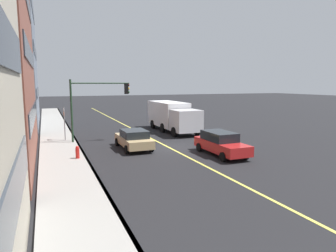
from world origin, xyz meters
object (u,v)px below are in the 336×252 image
object	(u,v)px
car_red	(221,143)
traffic_light_mast	(96,99)
truck_white	(172,116)
fire_hydrant	(78,153)
street_sign_post	(64,121)
car_tan	(134,139)

from	to	relation	value
car_red	traffic_light_mast	bearing A→B (deg)	42.28
truck_white	fire_hydrant	bearing A→B (deg)	130.54
truck_white	street_sign_post	size ratio (longest dim) A/B	2.93
traffic_light_mast	fire_hydrant	xyz separation A→B (m)	(-5.63, 2.16, -3.11)
fire_hydrant	car_tan	bearing A→B (deg)	-64.52
car_tan	fire_hydrant	bearing A→B (deg)	115.48
car_red	fire_hydrant	xyz separation A→B (m)	(2.06, 9.15, -0.34)
car_red	traffic_light_mast	xyz separation A→B (m)	(7.69, 6.99, 2.77)
car_red	street_sign_post	xyz separation A→B (m)	(8.90, 9.45, 0.89)
traffic_light_mast	street_sign_post	distance (m)	3.33
truck_white	street_sign_post	xyz separation A→B (m)	(-1.82, 10.44, 0.11)
truck_white	fire_hydrant	size ratio (longest dim) A/B	8.97
car_tan	truck_white	size ratio (longest dim) A/B	0.53
car_tan	fire_hydrant	distance (m)	4.68
car_red	street_sign_post	distance (m)	13.01
truck_white	fire_hydrant	distance (m)	13.38
car_red	street_sign_post	world-z (taller)	street_sign_post
car_tan	traffic_light_mast	distance (m)	5.04
truck_white	traffic_light_mast	bearing A→B (deg)	110.80
car_red	truck_white	distance (m)	10.79
car_tan	traffic_light_mast	bearing A→B (deg)	29.60
truck_white	fire_hydrant	xyz separation A→B (m)	(-8.66, 10.13, -1.12)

